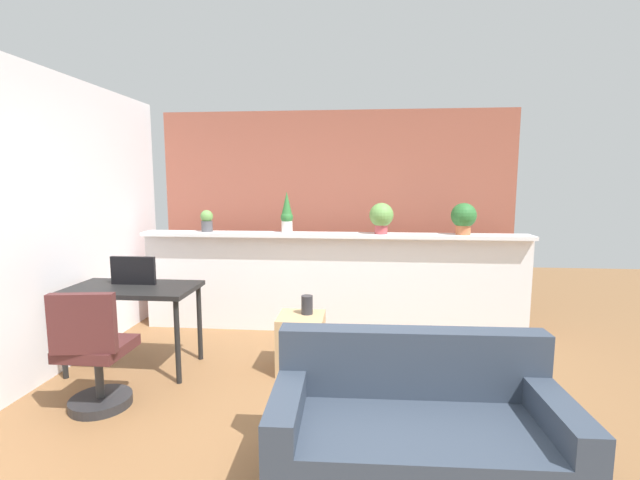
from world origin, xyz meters
TOP-DOWN VIEW (x-y plane):
  - ground_plane at (0.00, 0.00)m, footprint 12.00×12.00m
  - divider_wall at (0.00, 2.00)m, footprint 4.22×0.16m
  - plant_shelf at (0.00, 1.96)m, footprint 4.22×0.29m
  - brick_wall_behind at (0.00, 2.60)m, footprint 4.22×0.10m
  - side_wall_left at (-2.36, 0.40)m, footprint 0.12×4.40m
  - potted_plant_0 at (-1.40, 1.98)m, footprint 0.14×0.14m
  - potted_plant_1 at (-0.50, 1.99)m, footprint 0.14×0.14m
  - potted_plant_2 at (0.53, 1.95)m, footprint 0.26×0.26m
  - potted_plant_3 at (1.39, 1.96)m, footprint 0.26×0.26m
  - desk at (-1.68, 0.82)m, footprint 1.10×0.60m
  - tv_monitor at (-1.71, 0.90)m, footprint 0.40×0.04m
  - office_chair at (-1.60, 0.10)m, footprint 0.47×0.47m
  - side_cube_shelf at (-0.20, 0.91)m, footprint 0.40×0.41m
  - vase_on_shelf at (-0.15, 0.97)m, footprint 0.10×0.10m
  - couch at (0.62, -0.50)m, footprint 1.58×0.80m

SIDE VIEW (x-z plane):
  - ground_plane at x=0.00m, z-range 0.00..0.00m
  - side_cube_shelf at x=-0.20m, z-range 0.00..0.50m
  - couch at x=0.62m, z-range -0.12..0.68m
  - office_chair at x=-1.60m, z-range -0.07..0.84m
  - divider_wall at x=0.00m, z-range 0.00..1.07m
  - vase_on_shelf at x=-0.15m, z-range 0.50..0.66m
  - desk at x=-1.68m, z-range 0.29..1.04m
  - tv_monitor at x=-1.71m, z-range 0.75..1.00m
  - plant_shelf at x=0.00m, z-range 1.07..1.11m
  - potted_plant_0 at x=-1.40m, z-range 1.11..1.35m
  - brick_wall_behind at x=0.00m, z-range 0.00..2.50m
  - potted_plant_3 at x=1.39m, z-range 1.12..1.46m
  - potted_plant_2 at x=0.53m, z-range 1.13..1.46m
  - side_wall_left at x=-2.36m, z-range 0.00..2.60m
  - potted_plant_1 at x=-0.50m, z-range 1.09..1.54m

